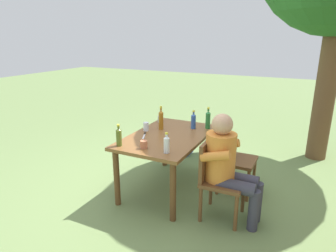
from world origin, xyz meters
TOP-DOWN VIEW (x-y plane):
  - ground_plane at (0.00, 0.00)m, footprint 24.00×24.00m
  - dining_table at (0.00, 0.00)m, footprint 1.40×0.88m
  - chair_far_right at (0.32, 0.74)m, footprint 0.45×0.45m
  - chair_far_left at (-0.32, 0.74)m, footprint 0.45×0.45m
  - person_in_white_shirt at (0.32, 0.85)m, footprint 0.47×0.61m
  - bottle_blue at (-0.40, 0.18)m, footprint 0.06×0.06m
  - bottle_green at (-0.49, 0.36)m, footprint 0.06×0.06m
  - bottle_amber at (-0.18, -0.19)m, footprint 0.06×0.06m
  - bottle_clear at (0.53, 0.24)m, footprint 0.06×0.06m
  - bottle_olive at (0.58, -0.33)m, footprint 0.06×0.06m
  - cup_terracotta at (0.52, -0.05)m, footprint 0.08×0.08m
  - cup_steel at (-0.47, -0.35)m, footprint 0.08×0.08m
  - cup_glass at (-0.04, -0.34)m, footprint 0.07×0.07m
  - table_knife at (0.14, -0.26)m, footprint 0.23×0.11m
  - backpack_by_near_side at (-1.18, -0.26)m, footprint 0.30×0.25m

SIDE VIEW (x-z plane):
  - ground_plane at x=0.00m, z-range 0.00..0.00m
  - backpack_by_near_side at x=-1.18m, z-range -0.01..0.47m
  - chair_far_right at x=0.32m, z-range 0.05..0.92m
  - chair_far_left at x=-0.32m, z-range 0.05..0.92m
  - dining_table at x=0.00m, z-range 0.27..1.01m
  - person_in_white_shirt at x=0.32m, z-range 0.07..1.25m
  - table_knife at x=0.14m, z-range 0.74..0.75m
  - cup_terracotta at x=0.52m, z-range 0.74..0.82m
  - cup_steel at x=-0.47m, z-range 0.74..0.83m
  - cup_glass at x=-0.04m, z-range 0.74..0.85m
  - bottle_clear at x=0.53m, z-range 0.72..0.95m
  - bottle_blue at x=-0.40m, z-range 0.72..0.97m
  - bottle_olive at x=0.58m, z-range 0.72..0.97m
  - bottle_green at x=-0.49m, z-range 0.72..1.01m
  - bottle_amber at x=-0.18m, z-range 0.72..1.03m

